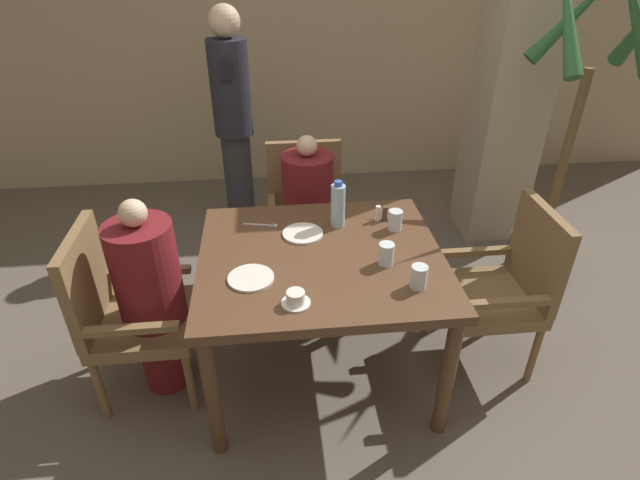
{
  "coord_description": "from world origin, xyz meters",
  "views": [
    {
      "loc": [
        -0.22,
        -2.03,
        2.12
      ],
      "look_at": [
        0.0,
        0.05,
        0.82
      ],
      "focal_mm": 28.0,
      "sensor_mm": 36.0,
      "label": 1
    }
  ],
  "objects": [
    {
      "name": "ground_plane",
      "position": [
        0.0,
        0.0,
        0.0
      ],
      "size": [
        16.0,
        16.0,
        0.0
      ],
      "primitive_type": "plane",
      "color": "#60564C"
    },
    {
      "name": "wall_back",
      "position": [
        0.0,
        2.64,
        1.4
      ],
      "size": [
        8.0,
        0.06,
        2.8
      ],
      "color": "tan",
      "rests_on": "ground_plane"
    },
    {
      "name": "pillar_stone",
      "position": [
        1.53,
        1.43,
        1.35
      ],
      "size": [
        0.45,
        0.45,
        2.7
      ],
      "color": "tan",
      "rests_on": "ground_plane"
    },
    {
      "name": "dining_table",
      "position": [
        0.0,
        0.0,
        0.67
      ],
      "size": [
        1.19,
        1.07,
        0.77
      ],
      "color": "brown",
      "rests_on": "ground_plane"
    },
    {
      "name": "chair_left_side",
      "position": [
        -0.99,
        -0.0,
        0.51
      ],
      "size": [
        0.5,
        0.5,
        0.95
      ],
      "color": "brown",
      "rests_on": "ground_plane"
    },
    {
      "name": "diner_in_left_chair",
      "position": [
        -0.85,
        0.0,
        0.57
      ],
      "size": [
        0.32,
        0.32,
        1.11
      ],
      "color": "maroon",
      "rests_on": "ground_plane"
    },
    {
      "name": "chair_far_side",
      "position": [
        0.0,
        0.93,
        0.51
      ],
      "size": [
        0.5,
        0.5,
        0.95
      ],
      "color": "brown",
      "rests_on": "ground_plane"
    },
    {
      "name": "diner_in_far_chair",
      "position": [
        -0.0,
        0.78,
        0.56
      ],
      "size": [
        0.32,
        0.32,
        1.09
      ],
      "color": "maroon",
      "rests_on": "ground_plane"
    },
    {
      "name": "chair_right_side",
      "position": [
        0.99,
        -0.0,
        0.51
      ],
      "size": [
        0.5,
        0.5,
        0.95
      ],
      "color": "brown",
      "rests_on": "ground_plane"
    },
    {
      "name": "standing_host",
      "position": [
        -0.48,
        1.68,
        0.92
      ],
      "size": [
        0.29,
        0.33,
        1.71
      ],
      "color": "#2D2D33",
      "rests_on": "ground_plane"
    },
    {
      "name": "potted_palm",
      "position": [
        1.64,
        0.74,
        0.73
      ],
      "size": [
        0.62,
        0.63,
        2.09
      ],
      "color": "#4C4238",
      "rests_on": "ground_plane"
    },
    {
      "name": "plate_main_left",
      "position": [
        -0.34,
        -0.17,
        0.78
      ],
      "size": [
        0.21,
        0.21,
        0.01
      ],
      "color": "white",
      "rests_on": "dining_table"
    },
    {
      "name": "plate_main_right",
      "position": [
        -0.08,
        0.2,
        0.78
      ],
      "size": [
        0.21,
        0.21,
        0.01
      ],
      "color": "white",
      "rests_on": "dining_table"
    },
    {
      "name": "teacup_with_saucer",
      "position": [
        -0.15,
        -0.37,
        0.8
      ],
      "size": [
        0.13,
        0.13,
        0.06
      ],
      "color": "white",
      "rests_on": "dining_table"
    },
    {
      "name": "water_bottle",
      "position": [
        0.12,
        0.28,
        0.89
      ],
      "size": [
        0.08,
        0.08,
        0.26
      ],
      "color": "#A3C6DB",
      "rests_on": "dining_table"
    },
    {
      "name": "glass_tall_near",
      "position": [
        0.3,
        -0.11,
        0.82
      ],
      "size": [
        0.07,
        0.07,
        0.11
      ],
      "color": "silver",
      "rests_on": "dining_table"
    },
    {
      "name": "glass_tall_mid",
      "position": [
        0.4,
        -0.31,
        0.82
      ],
      "size": [
        0.07,
        0.07,
        0.11
      ],
      "color": "silver",
      "rests_on": "dining_table"
    },
    {
      "name": "glass_tall_far",
      "position": [
        0.41,
        0.2,
        0.82
      ],
      "size": [
        0.07,
        0.07,
        0.11
      ],
      "color": "silver",
      "rests_on": "dining_table"
    },
    {
      "name": "salt_shaker",
      "position": [
        0.34,
        0.3,
        0.81
      ],
      "size": [
        0.03,
        0.03,
        0.09
      ],
      "color": "white",
      "rests_on": "dining_table"
    },
    {
      "name": "pepper_shaker",
      "position": [
        0.38,
        0.3,
        0.81
      ],
      "size": [
        0.03,
        0.03,
        0.08
      ],
      "color": "#4C3D2D",
      "rests_on": "dining_table"
    },
    {
      "name": "fork_beside_plate",
      "position": [
        -0.28,
        0.31,
        0.77
      ],
      "size": [
        0.19,
        0.05,
        0.0
      ],
      "color": "silver",
      "rests_on": "dining_table"
    }
  ]
}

